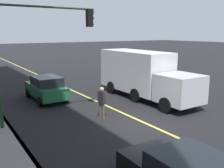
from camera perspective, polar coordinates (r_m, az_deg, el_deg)
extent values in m
plane|color=black|center=(13.23, 6.97, -8.50)|extent=(200.00, 200.00, 0.00)
cube|color=slate|center=(10.67, -18.85, -13.69)|extent=(80.00, 0.16, 0.15)
cube|color=#D8CC4C|center=(13.22, 6.98, -8.48)|extent=(80.00, 0.16, 0.01)
cube|color=black|center=(7.16, 18.83, -17.28)|extent=(2.33, 1.78, 0.46)
cylinder|color=black|center=(9.07, 14.27, -16.50)|extent=(0.60, 0.22, 0.60)
cube|color=#1E6038|center=(17.78, -14.58, -1.33)|extent=(4.09, 1.73, 0.74)
cube|color=black|center=(17.40, -14.41, 0.64)|extent=(2.23, 1.59, 0.60)
cylinder|color=black|center=(18.89, -18.27, -1.95)|extent=(0.60, 0.22, 0.60)
cylinder|color=black|center=(19.37, -13.45, -1.35)|extent=(0.60, 0.22, 0.60)
cylinder|color=black|center=(16.37, -15.79, -3.83)|extent=(0.60, 0.22, 0.60)
cylinder|color=black|center=(16.91, -10.33, -3.08)|extent=(0.60, 0.22, 0.60)
cube|color=silver|center=(15.36, 14.91, -1.02)|extent=(2.30, 2.26, 1.65)
cube|color=silver|center=(18.27, 5.23, 3.05)|extent=(5.78, 2.26, 2.76)
cylinder|color=black|center=(16.35, 17.31, -3.39)|extent=(0.90, 0.28, 0.90)
cylinder|color=black|center=(14.80, 11.94, -4.66)|extent=(0.90, 0.28, 0.90)
cylinder|color=black|center=(20.29, 5.03, -0.07)|extent=(0.90, 0.28, 0.90)
cylinder|color=black|center=(19.06, -0.08, -0.78)|extent=(0.90, 0.28, 0.90)
cylinder|color=black|center=(18.16, 10.65, -1.60)|extent=(0.90, 0.28, 0.90)
cylinder|color=black|center=(16.77, 5.31, -2.54)|extent=(0.90, 0.28, 0.90)
cylinder|color=brown|center=(13.50, -1.93, -6.10)|extent=(0.17, 0.17, 0.85)
cylinder|color=brown|center=(13.65, -2.60, -5.91)|extent=(0.17, 0.17, 0.85)
cube|color=#262628|center=(13.37, -2.29, -2.97)|extent=(0.45, 0.31, 0.64)
sphere|color=tan|center=(13.27, -2.30, -1.16)|extent=(0.23, 0.23, 0.23)
cube|color=#592626|center=(13.48, -1.78, -2.71)|extent=(0.29, 0.22, 0.34)
cylinder|color=#1E3823|center=(13.01, -14.15, 16.37)|extent=(0.10, 4.94, 0.10)
cube|color=black|center=(13.88, -5.08, 14.47)|extent=(0.28, 0.30, 0.90)
sphere|color=#360605|center=(13.98, -4.43, 15.69)|extent=(0.18, 0.18, 0.18)
sphere|color=#392905|center=(13.96, -4.41, 14.46)|extent=(0.18, 0.18, 0.18)
sphere|color=green|center=(13.95, -4.39, 13.23)|extent=(0.18, 0.18, 0.18)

